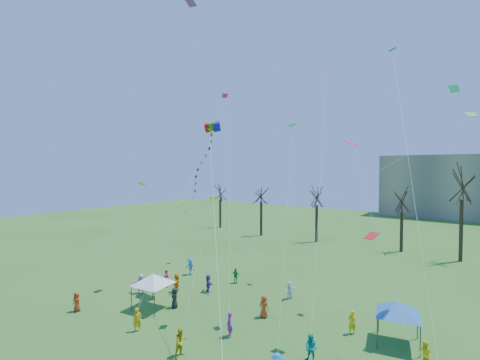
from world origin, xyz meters
The scene contains 6 objects.
bare_tree_row centered at (5.71, 36.80, 7.25)m, with size 69.06×7.57×12.30m.
big_box_kite centered at (-7.27, 8.96, 11.17)m, with size 7.18×7.38×22.05m.
canopy_tent_white centered at (-8.30, 4.18, 2.47)m, with size 3.85×3.85×2.92m.
canopy_tent_blue centered at (9.52, 10.31, 2.44)m, with size 3.75×3.75×2.87m.
festival_crowd centered at (-2.29, 6.52, 0.86)m, with size 27.03×13.98×1.85m.
small_kites_aloft centered at (-0.28, 10.21, 13.73)m, with size 27.39×20.11×31.70m.
Camera 1 is at (14.20, -13.76, 11.82)m, focal length 25.00 mm.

